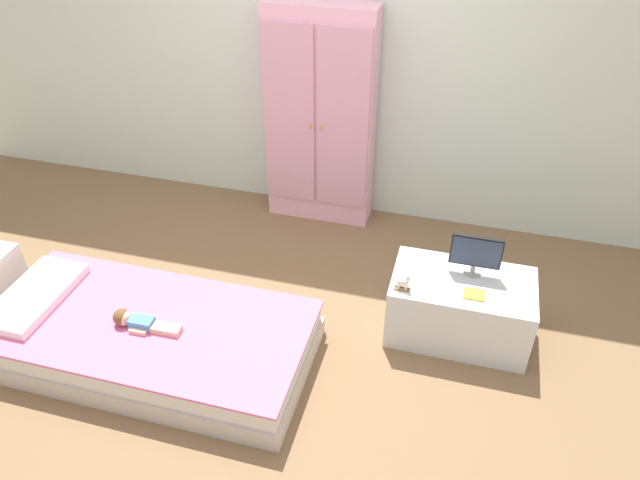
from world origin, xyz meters
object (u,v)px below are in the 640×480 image
tv_monitor (476,253)px  rocking_horse_toy (404,283)px  bed (150,338)px  tv_stand (459,307)px  wardrobe (320,119)px  doll (134,321)px  book_yellow (474,294)px

tv_monitor → rocking_horse_toy: size_ratio=2.61×
bed → rocking_horse_toy: size_ratio=16.58×
tv_stand → bed: bearing=-159.1°
tv_stand → rocking_horse_toy: rocking_horse_toy is taller
wardrobe → bed: bearing=-107.7°
bed → tv_stand: tv_stand is taller
doll → rocking_horse_toy: rocking_horse_toy is taller
doll → wardrobe: wardrobe is taller
bed → book_yellow: (1.74, 0.53, 0.28)m
bed → rocking_horse_toy: (1.35, 0.48, 0.33)m
tv_stand → wardrobe: bearing=137.1°
tv_stand → book_yellow: book_yellow is taller
doll → tv_monitor: 1.93m
bed → book_yellow: size_ratio=15.92×
tv_monitor → book_yellow: (0.02, -0.19, -0.14)m
bed → wardrobe: (0.54, 1.70, 0.67)m
wardrobe → tv_monitor: size_ratio=5.51×
wardrobe → book_yellow: size_ratio=13.79×
wardrobe → tv_monitor: bearing=-39.7°
doll → tv_monitor: tv_monitor is taller
tv_stand → rocking_horse_toy: 0.44m
doll → rocking_horse_toy: 1.50m
doll → book_yellow: 1.88m
bed → wardrobe: wardrobe is taller
tv_stand → tv_monitor: bearing=65.5°
wardrobe → tv_stand: bearing=-42.9°
tv_monitor → doll: bearing=-156.4°
doll → tv_monitor: size_ratio=1.36×
wardrobe → rocking_horse_toy: wardrobe is taller
book_yellow → tv_stand: bearing=119.4°
rocking_horse_toy → book_yellow: rocking_horse_toy is taller
book_yellow → doll: bearing=-162.0°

